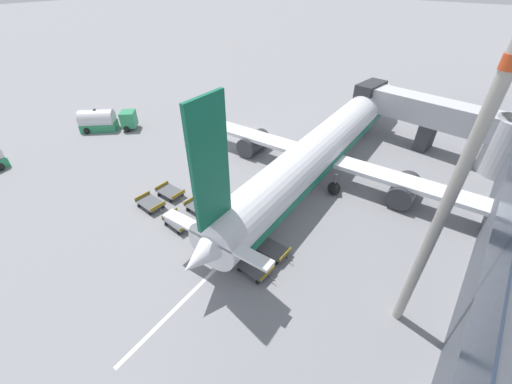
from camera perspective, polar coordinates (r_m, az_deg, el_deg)
ground_plane at (r=46.35m, az=-1.81°, el=10.55°), size 500.00×500.00×0.00m
jet_bridge at (r=45.80m, az=32.27°, el=10.36°), size 21.36×6.83×6.79m
airplane at (r=36.49m, az=12.29°, el=8.13°), size 34.18×44.43×14.21m
fuel_tanker_secondary at (r=52.03m, az=-25.92°, el=11.56°), size 7.25×7.13×3.28m
baggage_dolly_row_near_col_a at (r=33.11m, az=-18.64°, el=-1.95°), size 3.46×1.91×0.92m
baggage_dolly_row_near_col_b at (r=30.10m, az=-13.89°, el=-5.24°), size 3.47×1.94×0.92m
baggage_dolly_row_near_col_c at (r=27.46m, az=-7.94°, el=-9.16°), size 3.44×1.87×0.92m
baggage_dolly_row_near_col_d at (r=25.39m, az=-0.32°, el=-13.49°), size 3.45×1.89×0.92m
baggage_dolly_row_mid_a_col_a at (r=34.14m, az=-15.33°, el=0.01°), size 3.44×1.88×0.92m
baggage_dolly_row_mid_a_col_b at (r=31.36m, az=-10.22°, el=-2.75°), size 3.47×1.94×0.92m
baggage_dolly_row_mid_a_col_c at (r=28.70m, az=-4.32°, el=-6.46°), size 3.44×1.88×0.92m
baggage_dolly_row_mid_a_col_d at (r=26.71m, az=2.95°, el=-10.37°), size 3.44×1.87×0.92m
apron_light_mast at (r=17.78m, az=33.55°, el=3.80°), size 2.00×0.70×21.42m
stand_guidance_stripe at (r=31.34m, az=3.50°, el=-3.30°), size 2.76×36.85×0.01m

